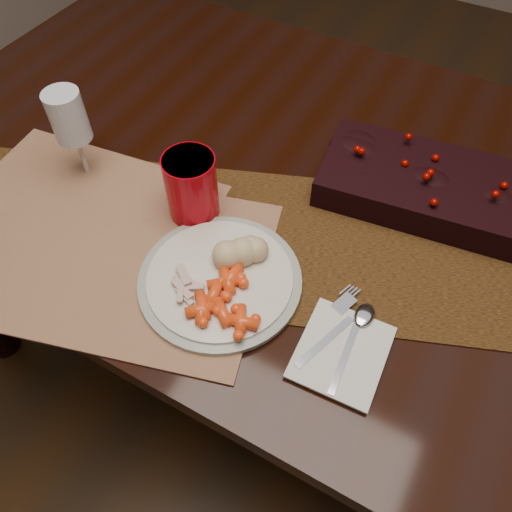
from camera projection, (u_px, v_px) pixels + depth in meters
The scene contains 15 objects.
floor at pixel (295, 353), 1.57m from camera, with size 5.00×5.00×0.00m, color black.
dining_table at pixel (305, 287), 1.27m from camera, with size 1.80×1.00×0.75m, color black.
table_runner at pixel (310, 244), 0.88m from camera, with size 1.61×0.33×0.00m, color #422E0E.
centerpiece at pixel (429, 183), 0.91m from camera, with size 0.39×0.20×0.08m, color black, non-canonical shape.
placemat_main at pixel (123, 258), 0.86m from camera, with size 0.49×0.36×0.00m, color #8F6245.
placemat_second at pixel (81, 214), 0.92m from camera, with size 0.46×0.34×0.00m, color brown.
dinner_plate at pixel (220, 279), 0.82m from camera, with size 0.27×0.27×0.02m, color silver.
baby_carrots at pixel (228, 297), 0.78m from camera, with size 0.12×0.10×0.02m, color #F64615, non-canonical shape.
mashed_potatoes at pixel (241, 247), 0.82m from camera, with size 0.09×0.08×0.05m, color tan, non-canonical shape.
turkey_shreds at pixel (182, 284), 0.80m from camera, with size 0.08×0.07×0.02m, color #CEA496, non-canonical shape.
napkin at pixel (342, 352), 0.75m from camera, with size 0.13×0.15×0.01m, color silver.
fork at pixel (330, 331), 0.76m from camera, with size 0.02×0.15×0.00m, color white, non-canonical shape.
spoon at pixel (351, 344), 0.75m from camera, with size 0.03×0.15×0.00m, color silver, non-canonical shape.
red_cup at pixel (192, 187), 0.87m from camera, with size 0.09×0.09×0.13m, color #B4000C.
wine_glass at pixel (75, 136), 0.92m from camera, with size 0.07×0.07×0.18m, color silver, non-canonical shape.
Camera 1 is at (0.23, -0.67, 1.44)m, focal length 35.00 mm.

